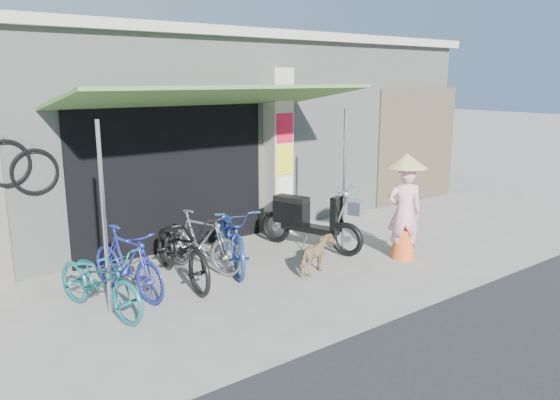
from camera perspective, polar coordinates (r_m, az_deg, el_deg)
ground at (r=7.99m, az=5.56°, el=-8.08°), size 80.00×80.00×0.00m
bicycle_shop at (r=11.75m, az=-11.55°, el=7.56°), size 12.30×5.30×3.66m
shop_pillar at (r=9.99m, az=-0.27°, el=5.03°), size 0.42×0.44×3.00m
awning at (r=8.24m, az=-6.66°, el=10.44°), size 4.60×1.88×2.72m
neighbour_right at (r=13.02m, az=14.12°, el=5.53°), size 2.60×0.06×2.60m
bike_teal at (r=7.00m, az=-18.32°, el=-7.94°), size 0.97×1.73×0.86m
bike_blue at (r=7.44m, az=-15.66°, el=-6.26°), size 0.74×1.61×0.93m
bike_black at (r=7.76m, az=-10.21°, el=-4.98°), size 0.84×1.94×0.99m
bike_silver at (r=8.17m, az=-8.26°, el=-4.28°), size 0.92×1.59×0.92m
bike_navy at (r=8.28m, az=-5.06°, el=-3.74°), size 1.30×1.98×0.98m
street_dog at (r=8.03m, az=3.90°, el=-5.80°), size 0.73×0.51×0.56m
moped at (r=9.13m, az=2.92°, el=-2.08°), size 0.85×1.88×1.10m
nun at (r=8.80m, az=12.90°, el=-0.70°), size 0.65×0.64×1.68m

